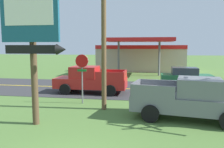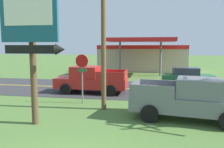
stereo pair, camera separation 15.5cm
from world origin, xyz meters
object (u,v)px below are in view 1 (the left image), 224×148
pickup_grey_parked_on_lawn (190,99)px  pickup_red_on_road (90,80)px  utility_pole (104,12)px  car_green_near_lane (186,77)px  motel_sign (32,33)px  stop_sign (82,70)px  gas_station (141,57)px

pickup_grey_parked_on_lawn → pickup_red_on_road: same height
utility_pole → car_green_near_lane: size_ratio=2.30×
motel_sign → stop_sign: motel_sign is taller
motel_sign → pickup_grey_parked_on_lawn: 7.58m
motel_sign → car_green_near_lane: bearing=54.9°
motel_sign → stop_sign: (0.87, 4.04, -1.91)m
car_green_near_lane → gas_station: bearing=108.8°
stop_sign → gas_station: gas_station is taller
utility_pole → pickup_grey_parked_on_lawn: size_ratio=1.78×
car_green_near_lane → motel_sign: bearing=-125.1°
motel_sign → utility_pole: size_ratio=0.61×
utility_pole → gas_station: bearing=87.1°
stop_sign → gas_station: 20.19m
pickup_red_on_road → car_green_near_lane: 8.37m
stop_sign → motel_sign: bearing=-102.2°
pickup_red_on_road → motel_sign: bearing=-94.1°
car_green_near_lane → pickup_grey_parked_on_lawn: bearing=-97.1°
motel_sign → car_green_near_lane: (7.86, 11.18, -3.11)m
gas_station → car_green_near_lane: size_ratio=2.86×
stop_sign → utility_pole: (1.54, -1.06, 3.14)m
car_green_near_lane → pickup_red_on_road: bearing=-151.4°
utility_pole → stop_sign: bearing=145.6°
stop_sign → pickup_red_on_road: (-0.36, 3.14, -1.06)m
pickup_grey_parked_on_lawn → car_green_near_lane: 9.33m
pickup_grey_parked_on_lawn → pickup_red_on_road: bearing=139.7°
pickup_red_on_road → car_green_near_lane: (7.35, 4.00, -0.13)m
motel_sign → pickup_red_on_road: size_ratio=1.13×
stop_sign → pickup_grey_parked_on_lawn: (5.84, -2.12, -1.06)m
pickup_grey_parked_on_lawn → utility_pole: bearing=166.1°
stop_sign → pickup_grey_parked_on_lawn: size_ratio=0.54×
utility_pole → motel_sign: bearing=-129.0°
motel_sign → pickup_red_on_road: bearing=85.9°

